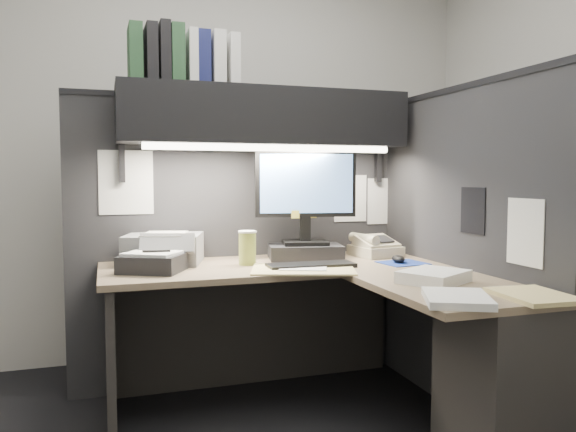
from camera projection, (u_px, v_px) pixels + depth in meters
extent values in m
cube|color=beige|center=(216.00, 151.00, 3.72)|extent=(3.50, 0.04, 2.70)
cube|color=black|center=(241.00, 243.00, 3.22)|extent=(1.90, 0.06, 1.60)
cube|color=black|center=(461.00, 253.00, 2.81)|extent=(0.06, 1.50, 1.60)
cube|color=#7F6651|center=(271.00, 267.00, 2.90)|extent=(1.70, 0.68, 0.03)
cube|color=#7F6651|center=(448.00, 288.00, 2.35)|extent=(0.60, 0.85, 0.03)
cube|color=#2B2826|center=(256.00, 322.00, 3.21)|extent=(1.61, 0.02, 0.70)
cube|color=#2B2826|center=(110.00, 351.00, 2.68)|extent=(0.04, 0.61, 0.70)
cube|color=#2B2826|center=(502.00, 390.00, 2.19)|extent=(0.38, 0.40, 0.70)
cube|color=black|center=(265.00, 118.00, 3.03)|extent=(1.55, 0.34, 0.30)
cylinder|color=white|center=(272.00, 148.00, 2.91)|extent=(1.32, 0.04, 0.04)
cube|color=black|center=(305.00, 252.00, 3.09)|extent=(0.44, 0.32, 0.08)
cube|color=black|center=(305.00, 229.00, 3.08)|extent=(0.06, 0.05, 0.13)
cube|color=black|center=(306.00, 184.00, 3.05)|extent=(0.55, 0.15, 0.36)
cube|color=#608ED3|center=(307.00, 184.00, 3.04)|extent=(0.50, 0.10, 0.32)
cube|color=black|center=(311.00, 265.00, 2.78)|extent=(0.44, 0.16, 0.02)
cube|color=navy|center=(403.00, 263.00, 2.92)|extent=(0.24, 0.23, 0.00)
ellipsoid|color=black|center=(398.00, 259.00, 2.92)|extent=(0.09, 0.12, 0.04)
cube|color=#C0B594|center=(375.00, 248.00, 3.18)|extent=(0.27, 0.28, 0.09)
cylinder|color=#BDC64F|center=(247.00, 249.00, 2.87)|extent=(0.12, 0.12, 0.16)
cube|color=gray|center=(164.00, 249.00, 2.92)|extent=(0.45, 0.41, 0.15)
cube|color=black|center=(152.00, 263.00, 2.65)|extent=(0.35, 0.33, 0.08)
cube|color=#D5C177|center=(303.00, 269.00, 2.70)|extent=(0.57, 0.46, 0.01)
cube|color=white|center=(434.00, 277.00, 2.39)|extent=(0.34, 0.33, 0.05)
cube|color=white|center=(457.00, 298.00, 2.01)|extent=(0.32, 0.35, 0.03)
cube|color=#D5C177|center=(534.00, 296.00, 2.08)|extent=(0.26, 0.32, 0.02)
cube|color=#24482A|center=(135.00, 55.00, 2.81)|extent=(0.07, 0.22, 0.28)
cube|color=black|center=(151.00, 55.00, 2.82)|extent=(0.06, 0.22, 0.28)
cube|color=black|center=(164.00, 54.00, 2.84)|extent=(0.05, 0.22, 0.30)
cube|color=#24482A|center=(176.00, 56.00, 2.86)|extent=(0.06, 0.22, 0.29)
cube|color=white|center=(191.00, 59.00, 2.87)|extent=(0.05, 0.22, 0.27)
cube|color=#161B4F|center=(201.00, 60.00, 2.92)|extent=(0.07, 0.22, 0.27)
cube|color=white|center=(217.00, 61.00, 2.93)|extent=(0.06, 0.22, 0.27)
cube|color=white|center=(231.00, 62.00, 2.94)|extent=(0.05, 0.22, 0.26)
cube|color=white|center=(350.00, 198.00, 3.38)|extent=(0.21, 0.00, 0.28)
cube|color=white|center=(383.00, 201.00, 3.45)|extent=(0.21, 0.00, 0.28)
cube|color=white|center=(126.00, 182.00, 2.97)|extent=(0.28, 0.00, 0.34)
cube|color=black|center=(473.00, 211.00, 2.65)|extent=(0.00, 0.18, 0.22)
cube|color=white|center=(525.00, 232.00, 2.33)|extent=(0.00, 0.21, 0.28)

